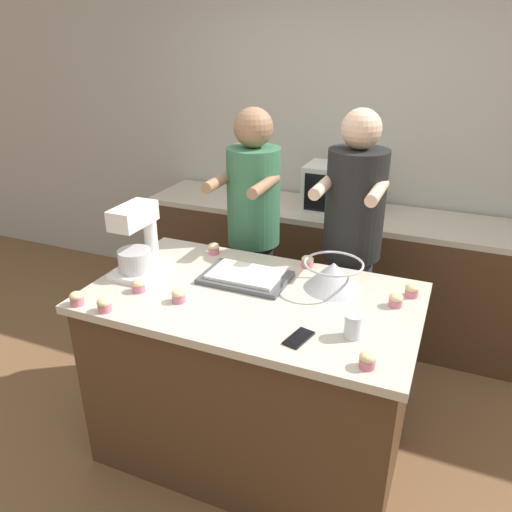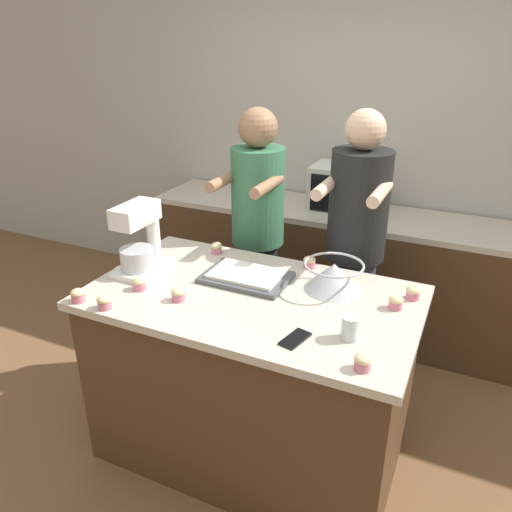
{
  "view_description": "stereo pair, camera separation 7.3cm",
  "coord_description": "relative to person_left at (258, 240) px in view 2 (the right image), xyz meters",
  "views": [
    {
      "loc": [
        0.83,
        -1.92,
        2.1
      ],
      "look_at": [
        0.0,
        0.05,
        1.14
      ],
      "focal_mm": 35.0,
      "sensor_mm": 36.0,
      "label": 1
    },
    {
      "loc": [
        0.9,
        -1.89,
        2.1
      ],
      "look_at": [
        0.0,
        0.05,
        1.14
      ],
      "focal_mm": 35.0,
      "sensor_mm": 36.0,
      "label": 2
    }
  ],
  "objects": [
    {
      "name": "ground_plane",
      "position": [
        0.3,
        -0.72,
        -0.92
      ],
      "size": [
        16.0,
        16.0,
        0.0
      ],
      "primitive_type": "plane",
      "color": "brown"
    },
    {
      "name": "back_wall",
      "position": [
        0.3,
        1.09,
        0.43
      ],
      "size": [
        10.0,
        0.06,
        2.7
      ],
      "color": "#B2ADA3",
      "rests_on": "ground_plane"
    },
    {
      "name": "island_counter",
      "position": [
        0.3,
        -0.72,
        -0.44
      ],
      "size": [
        1.56,
        0.91,
        0.96
      ],
      "color": "#4C331E",
      "rests_on": "ground_plane"
    },
    {
      "name": "back_counter",
      "position": [
        0.3,
        0.74,
        -0.46
      ],
      "size": [
        2.8,
        0.6,
        0.92
      ],
      "color": "#4C331E",
      "rests_on": "ground_plane"
    },
    {
      "name": "person_left",
      "position": [
        0.0,
        0.0,
        0.0
      ],
      "size": [
        0.34,
        0.5,
        1.72
      ],
      "color": "#232328",
      "rests_on": "ground_plane"
    },
    {
      "name": "person_right",
      "position": [
        0.61,
        0.0,
        0.01
      ],
      "size": [
        0.35,
        0.51,
        1.75
      ],
      "color": "#33384C",
      "rests_on": "ground_plane"
    },
    {
      "name": "stand_mixer",
      "position": [
        -0.32,
        -0.74,
        0.2
      ],
      "size": [
        0.2,
        0.3,
        0.37
      ],
      "color": "white",
      "rests_on": "island_counter"
    },
    {
      "name": "mixing_bowl",
      "position": [
        0.64,
        -0.52,
        0.12
      ],
      "size": [
        0.29,
        0.29,
        0.14
      ],
      "color": "#BCBCC1",
      "rests_on": "island_counter"
    },
    {
      "name": "baking_tray",
      "position": [
        0.21,
        -0.6,
        0.06
      ],
      "size": [
        0.43,
        0.28,
        0.04
      ],
      "color": "#4C4C51",
      "rests_on": "island_counter"
    },
    {
      "name": "microwave_oven",
      "position": [
        0.34,
        0.74,
        0.17
      ],
      "size": [
        0.46,
        0.33,
        0.33
      ],
      "color": "silver",
      "rests_on": "back_counter"
    },
    {
      "name": "cell_phone",
      "position": [
        0.63,
        -1.0,
        0.05
      ],
      "size": [
        0.1,
        0.16,
        0.01
      ],
      "color": "black",
      "rests_on": "island_counter"
    },
    {
      "name": "drinking_glass",
      "position": [
        0.83,
        -0.9,
        0.09
      ],
      "size": [
        0.07,
        0.07,
        0.1
      ],
      "color": "silver",
      "rests_on": "island_counter"
    },
    {
      "name": "cupcake_0",
      "position": [
        -0.39,
        -1.13,
        0.07
      ],
      "size": [
        0.06,
        0.06,
        0.06
      ],
      "color": "#D17084",
      "rests_on": "island_counter"
    },
    {
      "name": "cupcake_1",
      "position": [
        0.95,
        -0.58,
        0.07
      ],
      "size": [
        0.06,
        0.06,
        0.06
      ],
      "color": "#D17084",
      "rests_on": "island_counter"
    },
    {
      "name": "cupcake_2",
      "position": [
        0.45,
        -0.33,
        0.07
      ],
      "size": [
        0.06,
        0.06,
        0.06
      ],
      "color": "#D17084",
      "rests_on": "island_counter"
    },
    {
      "name": "cupcake_3",
      "position": [
        0.92,
        -1.08,
        0.07
      ],
      "size": [
        0.06,
        0.06,
        0.06
      ],
      "color": "#D17084",
      "rests_on": "island_counter"
    },
    {
      "name": "cupcake_4",
      "position": [
        -0.08,
        -0.37,
        0.07
      ],
      "size": [
        0.06,
        0.06,
        0.06
      ],
      "color": "#D17084",
      "rests_on": "island_counter"
    },
    {
      "name": "cupcake_5",
      "position": [
        0.02,
        -0.92,
        0.07
      ],
      "size": [
        0.06,
        0.06,
        0.06
      ],
      "color": "#D17084",
      "rests_on": "island_counter"
    },
    {
      "name": "cupcake_6",
      "position": [
        -0.24,
        -1.12,
        0.07
      ],
      "size": [
        0.06,
        0.06,
        0.06
      ],
      "color": "#D17084",
      "rests_on": "island_counter"
    },
    {
      "name": "cupcake_7",
      "position": [
        -0.21,
        -0.91,
        0.07
      ],
      "size": [
        0.06,
        0.06,
        0.06
      ],
      "color": "#D17084",
      "rests_on": "island_counter"
    },
    {
      "name": "cupcake_8",
      "position": [
        1.0,
        -0.45,
        0.07
      ],
      "size": [
        0.06,
        0.06,
        0.06
      ],
      "color": "#D17084",
      "rests_on": "island_counter"
    }
  ]
}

